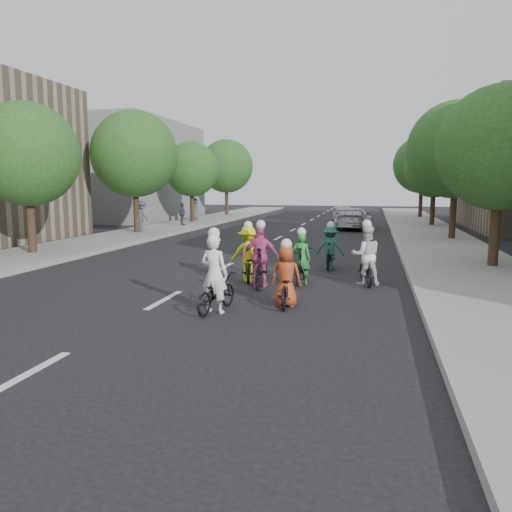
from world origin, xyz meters
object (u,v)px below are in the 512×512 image
(cyclist_1, at_px, (261,262))
(spectator_2, at_px, (195,209))
(cyclist_2, at_px, (249,259))
(spectator_0, at_px, (142,216))
(cyclist_4, at_px, (215,285))
(cyclist_0, at_px, (286,283))
(cyclist_3, at_px, (366,262))
(spectator_1, at_px, (182,214))
(follow_car_trail, at_px, (343,212))
(cyclist_5, at_px, (330,251))
(follow_car_lead, at_px, (354,218))
(cyclist_6, at_px, (301,263))

(cyclist_1, distance_m, spectator_2, 25.81)
(cyclist_2, distance_m, spectator_0, 15.70)
(cyclist_2, xyz_separation_m, cyclist_4, (0.17, -3.71, -0.04))
(cyclist_0, height_order, cyclist_2, cyclist_2)
(cyclist_3, bearing_deg, spectator_1, -65.59)
(cyclist_2, bearing_deg, cyclist_3, 172.34)
(cyclist_3, bearing_deg, cyclist_0, 48.69)
(follow_car_trail, xyz_separation_m, spectator_1, (-10.09, -9.24, 0.25))
(cyclist_3, bearing_deg, cyclist_2, -7.67)
(cyclist_4, bearing_deg, cyclist_1, -85.39)
(cyclist_5, relative_size, spectator_0, 0.90)
(cyclist_5, xyz_separation_m, spectator_1, (-11.10, 14.81, 0.29))
(cyclist_4, bearing_deg, spectator_0, -47.32)
(cyclist_2, relative_size, cyclist_5, 1.14)
(follow_car_trail, height_order, spectator_0, spectator_0)
(cyclist_3, xyz_separation_m, follow_car_lead, (-1.04, 18.46, 0.04))
(cyclist_0, relative_size, follow_car_lead, 0.36)
(cyclist_2, distance_m, cyclist_3, 3.35)
(follow_car_trail, bearing_deg, follow_car_lead, 93.31)
(follow_car_trail, bearing_deg, cyclist_1, 83.80)
(cyclist_0, relative_size, follow_car_trail, 0.44)
(cyclist_2, height_order, cyclist_3, cyclist_3)
(spectator_1, bearing_deg, cyclist_3, -143.38)
(cyclist_0, relative_size, cyclist_1, 0.91)
(cyclist_0, xyz_separation_m, cyclist_2, (-1.60, 2.79, 0.10))
(follow_car_lead, relative_size, spectator_2, 2.84)
(spectator_2, bearing_deg, cyclist_5, -139.08)
(cyclist_0, xyz_separation_m, spectator_1, (-10.55, 20.22, 0.37))
(spectator_1, xyz_separation_m, spectator_2, (-1.07, 5.34, 0.08))
(cyclist_2, relative_size, cyclist_4, 0.97)
(cyclist_4, height_order, spectator_1, cyclist_4)
(cyclist_4, bearing_deg, follow_car_lead, -83.53)
(spectator_0, bearing_deg, spectator_2, 8.83)
(cyclist_1, xyz_separation_m, follow_car_trail, (0.59, 27.44, -0.02))
(cyclist_0, bearing_deg, cyclist_5, -98.61)
(cyclist_4, distance_m, spectator_0, 18.88)
(cyclist_1, height_order, cyclist_2, cyclist_1)
(cyclist_2, xyz_separation_m, spectator_1, (-8.95, 17.43, 0.27))
(follow_car_lead, height_order, spectator_0, spectator_0)
(cyclist_1, distance_m, cyclist_2, 0.95)
(cyclist_5, relative_size, follow_car_lead, 0.34)
(cyclist_0, distance_m, cyclist_2, 3.22)
(cyclist_1, xyz_separation_m, cyclist_4, (-0.38, -2.93, -0.08))
(cyclist_3, bearing_deg, spectator_0, -54.93)
(cyclist_1, height_order, cyclist_6, cyclist_1)
(cyclist_6, bearing_deg, spectator_1, -57.57)
(cyclist_1, relative_size, cyclist_4, 1.00)
(cyclist_1, distance_m, follow_car_trail, 27.45)
(spectator_1, bearing_deg, spectator_0, 174.97)
(cyclist_0, bearing_deg, follow_car_trail, -91.92)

